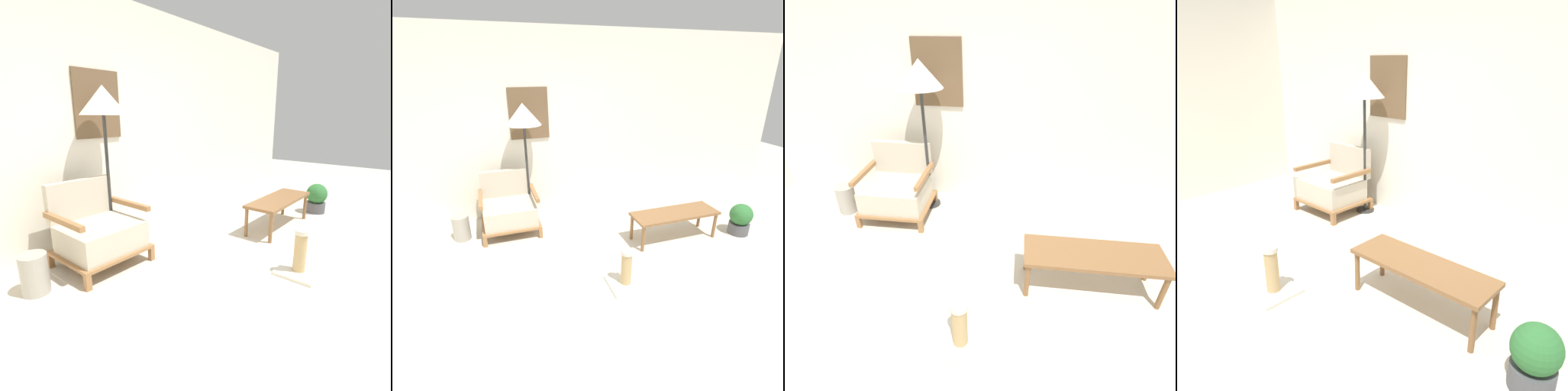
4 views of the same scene
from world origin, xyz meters
The scene contains 8 objects.
ground_plane centered at (0.00, 0.00, 0.00)m, with size 14.00×14.00×0.00m, color beige.
wall_back centered at (0.00, 2.38, 1.35)m, with size 8.00×0.09×2.70m.
armchair centered at (-0.95, 1.82, 0.33)m, with size 0.78×0.69×0.82m.
floor_lamp centered at (-0.63, 2.06, 1.54)m, with size 0.48×0.48×1.73m.
coffee_table centered at (1.12, 0.88, 0.35)m, with size 1.17×0.40×0.39m.
vase centered at (-1.61, 1.78, 0.17)m, with size 0.22×0.22×0.34m, color #9E998E.
potted_plant centered at (2.07, 0.70, 0.23)m, with size 0.30×0.30×0.44m.
scratching_post centered at (0.09, 0.19, 0.14)m, with size 0.37×0.37×0.44m.
Camera 2 is at (-1.15, -2.19, 2.18)m, focal length 28.00 mm.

